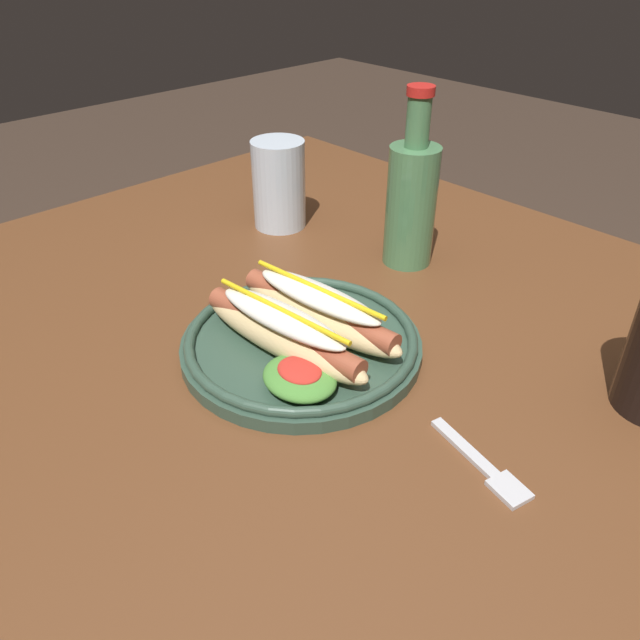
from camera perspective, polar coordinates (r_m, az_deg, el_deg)
name	(u,v)px	position (r m, az deg, el deg)	size (l,w,h in m)	color
dining_table	(353,391)	(0.81, 3.07, -6.63)	(1.24, 0.98, 0.74)	brown
hot_dog_plate	(301,335)	(0.71, -1.76, -1.39)	(0.28, 0.28, 0.08)	#334C3D
fork	(485,467)	(0.60, 15.01, -12.99)	(0.12, 0.05, 0.00)	silver
water_cup	(279,184)	(1.00, -3.83, 12.43)	(0.08, 0.08, 0.14)	silver
glass_bottle	(411,199)	(0.88, 8.46, 11.00)	(0.07, 0.07, 0.25)	#4C7F51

